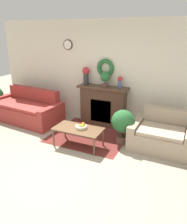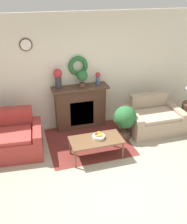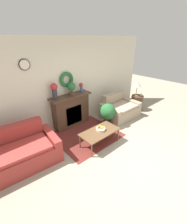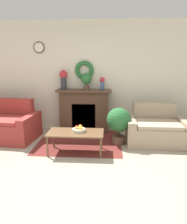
% 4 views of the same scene
% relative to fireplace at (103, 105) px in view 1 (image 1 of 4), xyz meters
% --- Properties ---
extents(ground_plane, '(16.00, 16.00, 0.00)m').
position_rel_fireplace_xyz_m(ground_plane, '(0.07, -2.43, -0.53)').
color(ground_plane, '#9E937F').
extents(floor_rug, '(1.80, 1.65, 0.01)m').
position_rel_fireplace_xyz_m(floor_rug, '(-0.02, -0.76, -0.53)').
color(floor_rug, maroon).
rests_on(floor_rug, ground_plane).
extents(wall_back, '(6.80, 0.17, 2.70)m').
position_rel_fireplace_xyz_m(wall_back, '(0.07, 0.21, 0.82)').
color(wall_back, beige).
rests_on(wall_back, ground_plane).
extents(fireplace, '(1.33, 0.41, 1.06)m').
position_rel_fireplace_xyz_m(fireplace, '(0.00, 0.00, 0.00)').
color(fireplace, '#4C3323').
rests_on(fireplace, ground_plane).
extents(couch_left, '(2.17, 1.13, 0.87)m').
position_rel_fireplace_xyz_m(couch_left, '(-2.07, -0.64, -0.22)').
color(couch_left, '#9E332D').
rests_on(couch_left, ground_plane).
extents(loveseat_right, '(1.30, 0.96, 0.81)m').
position_rel_fireplace_xyz_m(loveseat_right, '(1.65, -0.66, -0.25)').
color(loveseat_right, tan).
rests_on(loveseat_right, ground_plane).
extents(coffee_table, '(1.06, 0.55, 0.42)m').
position_rel_fireplace_xyz_m(coffee_table, '(-0.02, -1.35, -0.15)').
color(coffee_table, brown).
rests_on(coffee_table, ground_plane).
extents(fruit_bowl, '(0.25, 0.25, 0.12)m').
position_rel_fireplace_xyz_m(fruit_bowl, '(0.04, -1.32, -0.07)').
color(fruit_bowl, beige).
rests_on(fruit_bowl, coffee_table).
extents(vase_on_mantel_left, '(0.20, 0.20, 0.46)m').
position_rel_fireplace_xyz_m(vase_on_mantel_left, '(-0.50, 0.01, 0.80)').
color(vase_on_mantel_left, '#2D2D33').
rests_on(vase_on_mantel_left, fireplace).
extents(vase_on_mantel_right, '(0.13, 0.13, 0.30)m').
position_rel_fireplace_xyz_m(vase_on_mantel_right, '(0.45, 0.01, 0.70)').
color(vase_on_mantel_right, '#3D5684').
rests_on(vase_on_mantel_right, fireplace).
extents(potted_plant_on_mantel, '(0.26, 0.26, 0.39)m').
position_rel_fireplace_xyz_m(potted_plant_on_mantel, '(0.06, -0.01, 0.77)').
color(potted_plant_on_mantel, brown).
rests_on(potted_plant_on_mantel, fireplace).
extents(potted_plant_floor_by_loveseat, '(0.51, 0.51, 0.79)m').
position_rel_fireplace_xyz_m(potted_plant_floor_by_loveseat, '(0.82, -0.83, -0.04)').
color(potted_plant_floor_by_loveseat, brown).
rests_on(potted_plant_floor_by_loveseat, ground_plane).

